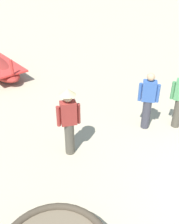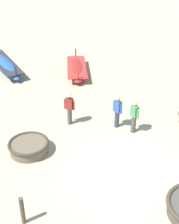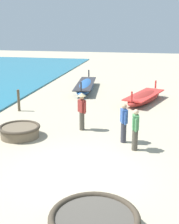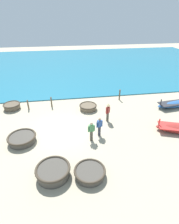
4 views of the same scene
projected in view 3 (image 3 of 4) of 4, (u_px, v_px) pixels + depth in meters
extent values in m
plane|color=tan|center=(78.00, 173.00, 9.84)|extent=(80.00, 80.00, 0.00)
torus|color=#42382B|center=(94.00, 217.00, 6.85)|extent=(2.05, 2.05, 0.15)
cylinder|color=brown|center=(20.00, 132.00, 12.85)|extent=(1.57, 1.57, 0.42)
torus|color=#42382B|center=(19.00, 127.00, 12.79)|extent=(1.70, 1.70, 0.13)
ellipsoid|color=#285693|center=(85.00, 86.00, 21.59)|extent=(1.63, 5.56, 0.58)
cube|color=#2D2D33|center=(85.00, 84.00, 21.54)|extent=(1.63, 5.13, 0.06)
cylinder|color=#2D2D33|center=(89.00, 73.00, 23.86)|extent=(0.10, 0.10, 0.52)
cylinder|color=#2D2D33|center=(81.00, 86.00, 19.04)|extent=(0.10, 0.10, 0.52)
ellipsoid|color=maroon|center=(144.00, 98.00, 18.38)|extent=(2.45, 4.25, 0.55)
cube|color=red|center=(144.00, 95.00, 18.33)|extent=(2.38, 3.96, 0.06)
cylinder|color=red|center=(156.00, 84.00, 19.80)|extent=(0.10, 0.10, 0.50)
cylinder|color=red|center=(132.00, 96.00, 16.69)|extent=(0.10, 0.10, 0.50)
cylinder|color=#4C473D|center=(82.00, 121.00, 13.64)|extent=(0.22, 0.22, 0.82)
cube|color=maroon|center=(82.00, 106.00, 13.45)|extent=(0.40, 0.39, 0.54)
sphere|color=tan|center=(82.00, 97.00, 13.35)|extent=(0.20, 0.20, 0.20)
cylinder|color=maroon|center=(85.00, 108.00, 13.29)|extent=(0.09, 0.09, 0.48)
cylinder|color=maroon|center=(79.00, 106.00, 13.64)|extent=(0.09, 0.09, 0.48)
cone|color=#D1BC84|center=(82.00, 94.00, 13.31)|extent=(0.36, 0.36, 0.14)
cylinder|color=#383842|center=(123.00, 132.00, 12.23)|extent=(0.22, 0.22, 0.82)
cube|color=#33569E|center=(124.00, 116.00, 12.04)|extent=(0.32, 0.40, 0.54)
sphere|color=tan|center=(124.00, 106.00, 11.93)|extent=(0.20, 0.20, 0.20)
cylinder|color=#33569E|center=(125.00, 119.00, 11.84)|extent=(0.09, 0.09, 0.48)
cylinder|color=#33569E|center=(122.00, 115.00, 12.26)|extent=(0.09, 0.09, 0.48)
cylinder|color=#4C473D|center=(135.00, 140.00, 11.48)|extent=(0.22, 0.22, 0.82)
cube|color=#4C8E56|center=(136.00, 122.00, 11.29)|extent=(0.27, 0.37, 0.54)
sphere|color=#DBB28E|center=(136.00, 112.00, 11.19)|extent=(0.20, 0.20, 0.20)
cylinder|color=#4C8E56|center=(136.00, 125.00, 11.10)|extent=(0.09, 0.09, 0.48)
cylinder|color=#4C8E56|center=(135.00, 122.00, 11.52)|extent=(0.09, 0.09, 0.48)
cylinder|color=brown|center=(19.00, 100.00, 16.50)|extent=(0.14, 0.14, 1.16)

